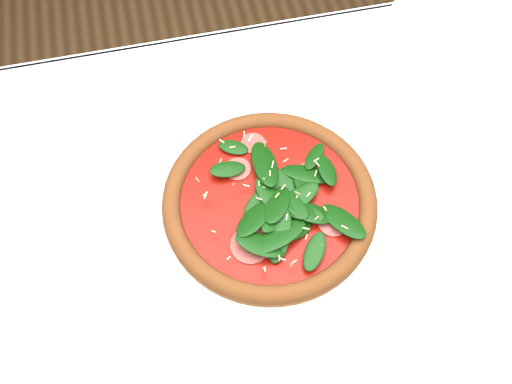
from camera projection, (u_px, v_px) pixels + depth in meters
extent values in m
plane|color=brown|center=(268.00, 373.00, 1.40)|extent=(6.00, 6.00, 0.00)
cube|color=silver|center=(278.00, 258.00, 0.76)|extent=(1.20, 0.80, 0.04)
cylinder|color=#462E1C|center=(465.00, 139.00, 1.31)|extent=(0.06, 0.06, 0.71)
cube|color=silver|center=(223.00, 77.00, 1.03)|extent=(1.20, 0.01, 0.22)
cylinder|color=white|center=(269.00, 207.00, 0.77)|extent=(0.33, 0.33, 0.01)
torus|color=white|center=(269.00, 206.00, 0.77)|extent=(0.33, 0.33, 0.01)
cylinder|color=brown|center=(270.00, 203.00, 0.76)|extent=(0.35, 0.35, 0.01)
torus|color=#9C5224|center=(270.00, 201.00, 0.75)|extent=(0.35, 0.35, 0.02)
cylinder|color=#940B05|center=(270.00, 201.00, 0.75)|extent=(0.29, 0.29, 0.00)
cylinder|color=#A54442|center=(270.00, 199.00, 0.75)|extent=(0.26, 0.26, 0.00)
ellipsoid|color=#0B380A|center=(270.00, 196.00, 0.74)|extent=(0.28, 0.28, 0.02)
cylinder|color=beige|center=(270.00, 194.00, 0.74)|extent=(0.26, 0.26, 0.00)
cylinder|color=white|center=(32.00, 220.00, 0.76)|extent=(0.07, 0.07, 0.00)
cylinder|color=white|center=(18.00, 202.00, 0.72)|extent=(0.01, 0.01, 0.09)
cylinder|color=white|center=(435.00, 22.00, 0.94)|extent=(0.15, 0.15, 0.01)
torus|color=white|center=(435.00, 20.00, 0.94)|extent=(0.15, 0.15, 0.01)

